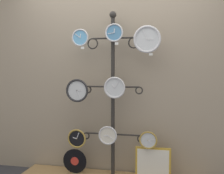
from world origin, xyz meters
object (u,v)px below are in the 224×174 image
vinyl_record (75,161)px  clock_top_center (114,33)px  clock_middle_left (77,91)px  clock_bottom_center (108,135)px  clock_middle_center (115,88)px  clock_top_right (147,39)px  display_stand (113,118)px  clock_bottom_right (148,140)px  clock_bottom_left (77,138)px  picture_frame (153,164)px  clock_top_left (80,38)px

vinyl_record → clock_top_center: bearing=-4.4°
clock_middle_left → vinyl_record: bearing=140.5°
clock_bottom_center → clock_middle_center: bearing=-10.1°
clock_top_right → clock_middle_center: 0.65m
display_stand → clock_middle_left: display_stand is taller
clock_bottom_right → clock_top_center: bearing=-178.2°
clock_top_center → clock_bottom_left: (-0.46, -0.01, -1.24)m
clock_top_center → clock_middle_center: (0.01, -0.01, -0.62)m
clock_top_right → display_stand: bearing=166.8°
clock_bottom_left → picture_frame: 0.94m
clock_bottom_right → clock_middle_left: bearing=-178.7°
clock_top_right → vinyl_record: bearing=177.6°
clock_top_left → clock_bottom_right: bearing=0.4°
clock_top_right → picture_frame: (0.08, 0.05, -1.42)m
clock_bottom_center → picture_frame: 0.61m
clock_bottom_left → clock_bottom_right: bearing=1.2°
display_stand → clock_top_left: bearing=-166.1°
clock_middle_center → clock_bottom_right: 0.71m
clock_bottom_right → picture_frame: clock_bottom_right is taller
clock_top_center → picture_frame: 1.57m
clock_bottom_center → clock_bottom_right: clock_bottom_center is taller
clock_middle_left → vinyl_record: size_ratio=0.92×
clock_top_center → clock_bottom_left: bearing=-179.4°
clock_top_left → clock_top_center: bearing=-0.9°
clock_top_left → vinyl_record: size_ratio=0.68×
clock_middle_center → clock_bottom_center: (-0.08, 0.01, -0.56)m
clock_top_center → clock_top_right: (0.37, 0.00, -0.08)m
clock_top_right → picture_frame: size_ratio=0.76×
clock_bottom_center → picture_frame: (0.52, 0.04, -0.31)m
vinyl_record → display_stand: bearing=7.3°
picture_frame → vinyl_record: bearing=-179.4°
clock_top_center → clock_bottom_right: bearing=1.8°
clock_top_center → picture_frame: size_ratio=0.52×
clock_top_left → clock_bottom_left: (-0.05, -0.01, -1.20)m
vinyl_record → clock_middle_left: bearing=-39.5°
clock_bottom_center → clock_middle_left: bearing=-177.8°
clock_top_center → clock_middle_left: 0.80m
display_stand → clock_bottom_left: display_stand is taller
clock_middle_left → clock_bottom_left: size_ratio=1.20×
clock_top_right → clock_middle_center: (-0.37, -0.01, -0.54)m
clock_middle_center → vinyl_record: size_ratio=0.83×
clock_bottom_right → picture_frame: size_ratio=0.51×
clock_top_left → clock_top_right: 0.78m
clock_bottom_left → clock_top_center: bearing=0.6°
display_stand → picture_frame: size_ratio=4.96×
clock_middle_left → clock_middle_center: (0.45, -0.00, 0.04)m
clock_middle_left → clock_bottom_left: (-0.01, 0.00, -0.58)m
clock_top_left → clock_middle_left: 0.62m
clock_bottom_left → clock_bottom_right: clock_bottom_right is taller
clock_top_left → clock_middle_left: bearing=-160.6°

